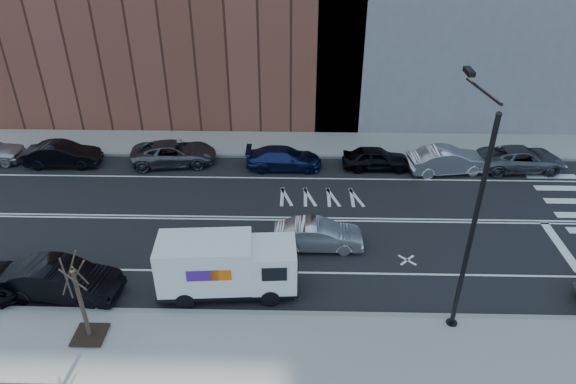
{
  "coord_description": "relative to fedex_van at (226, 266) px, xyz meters",
  "views": [
    {
      "loc": [
        0.9,
        -22.18,
        15.0
      ],
      "look_at": [
        0.37,
        0.39,
        1.4
      ],
      "focal_mm": 32.0,
      "sensor_mm": 36.0,
      "label": 1
    }
  ],
  "objects": [
    {
      "name": "far_parked_g",
      "position": [
        16.47,
        11.38,
        -0.69
      ],
      "size": [
        5.18,
        2.56,
        1.41
      ],
      "primitive_type": "imported",
      "rotation": [
        0.0,
        0.0,
        1.61
      ],
      "color": "#515359",
      "rests_on": "ground"
    },
    {
      "name": "fedex_van",
      "position": [
        0.0,
        0.0,
        0.0
      ],
      "size": [
        5.93,
        2.38,
        2.65
      ],
      "rotation": [
        0.0,
        0.0,
        0.07
      ],
      "color": "black",
      "rests_on": "ground"
    },
    {
      "name": "curb_near",
      "position": [
        2.07,
        -1.4,
        -1.31
      ],
      "size": [
        44.0,
        0.25,
        0.17
      ],
      "primitive_type": "cube",
      "color": "gray",
      "rests_on": "ground"
    },
    {
      "name": "far_parked_e",
      "position": [
        7.67,
        11.27,
        -0.7
      ],
      "size": [
        4.06,
        1.66,
        1.38
      ],
      "primitive_type": "imported",
      "rotation": [
        0.0,
        0.0,
        1.58
      ],
      "color": "black",
      "rests_on": "ground"
    },
    {
      "name": "far_parked_d",
      "position": [
        2.07,
        11.19,
        -0.73
      ],
      "size": [
        4.62,
        1.95,
        1.33
      ],
      "primitive_type": "imported",
      "rotation": [
        0.0,
        0.0,
        1.59
      ],
      "color": "navy",
      "rests_on": "ground"
    },
    {
      "name": "streetlight",
      "position": [
        9.07,
        -1.31,
        3.69
      ],
      "size": [
        0.44,
        4.02,
        9.34
      ],
      "color": "black",
      "rests_on": "ground"
    },
    {
      "name": "sidewalk_near",
      "position": [
        2.07,
        -3.2,
        -1.32
      ],
      "size": [
        44.0,
        3.6,
        0.15
      ],
      "primitive_type": "cube",
      "color": "gray",
      "rests_on": "ground"
    },
    {
      "name": "driving_sedan",
      "position": [
        3.94,
        3.22,
        -0.7
      ],
      "size": [
        4.22,
        1.51,
        1.38
      ],
      "primitive_type": "imported",
      "rotation": [
        0.0,
        0.0,
        1.58
      ],
      "color": "#B7B6BB",
      "rests_on": "ground"
    },
    {
      "name": "far_parked_c",
      "position": [
        -4.75,
        11.63,
        -0.68
      ],
      "size": [
        5.41,
        3.02,
        1.43
      ],
      "primitive_type": "imported",
      "rotation": [
        0.0,
        0.0,
        1.7
      ],
      "color": "#4D4F54",
      "rests_on": "ground"
    },
    {
      "name": "curb_far",
      "position": [
        2.07,
        12.6,
        -1.31
      ],
      "size": [
        44.0,
        0.25,
        0.17
      ],
      "primitive_type": "cube",
      "color": "gray",
      "rests_on": "ground"
    },
    {
      "name": "near_parked_rear_a",
      "position": [
        -6.88,
        -0.38,
        -0.59
      ],
      "size": [
        5.03,
        2.16,
        1.61
      ],
      "primitive_type": "imported",
      "rotation": [
        0.0,
        0.0,
        1.48
      ],
      "color": "black",
      "rests_on": "ground"
    },
    {
      "name": "ground",
      "position": [
        2.07,
        5.6,
        -1.39
      ],
      "size": [
        120.0,
        120.0,
        0.0
      ],
      "primitive_type": "plane",
      "color": "black",
      "rests_on": "ground"
    },
    {
      "name": "sidewalk_far",
      "position": [
        2.07,
        14.4,
        -1.32
      ],
      "size": [
        44.0,
        3.6,
        0.15
      ],
      "primitive_type": "cube",
      "color": "gray",
      "rests_on": "ground"
    },
    {
      "name": "far_parked_b",
      "position": [
        -11.53,
        11.23,
        -0.66
      ],
      "size": [
        4.53,
        1.72,
        1.47
      ],
      "primitive_type": "imported",
      "rotation": [
        0.0,
        0.0,
        1.61
      ],
      "color": "black",
      "rests_on": "ground"
    },
    {
      "name": "street_tree",
      "position": [
        -4.93,
        -2.8,
        0.06
      ],
      "size": [
        1.2,
        1.2,
        3.75
      ],
      "color": "black",
      "rests_on": "ground"
    },
    {
      "name": "far_parked_f",
      "position": [
        11.92,
        10.93,
        -0.62
      ],
      "size": [
        4.9,
        2.28,
        1.55
      ],
      "primitive_type": "imported",
      "rotation": [
        0.0,
        0.0,
        1.71
      ],
      "color": "silver",
      "rests_on": "ground"
    },
    {
      "name": "road_markings",
      "position": [
        2.07,
        5.6,
        -1.39
      ],
      "size": [
        40.0,
        8.6,
        0.01
      ],
      "primitive_type": null,
      "color": "white",
      "rests_on": "ground"
    }
  ]
}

